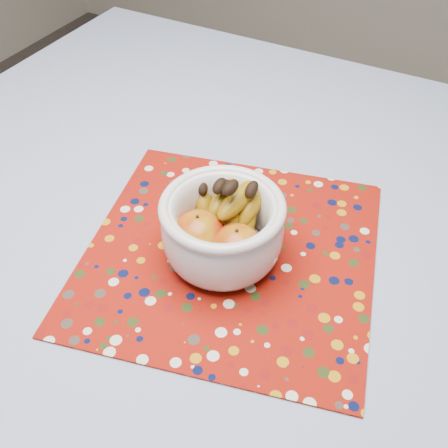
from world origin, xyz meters
name	(u,v)px	position (x,y,z in m)	size (l,w,h in m)	color
table	(195,243)	(0.00, 0.00, 0.67)	(1.20, 1.20, 0.75)	brown
tablecloth	(194,212)	(0.00, 0.00, 0.76)	(1.32, 1.32, 0.01)	#6276A4
placemat	(230,253)	(0.11, -0.06, 0.76)	(0.46, 0.46, 0.00)	maroon
fruit_bowl	(222,224)	(0.09, -0.07, 0.83)	(0.20, 0.19, 0.15)	silver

